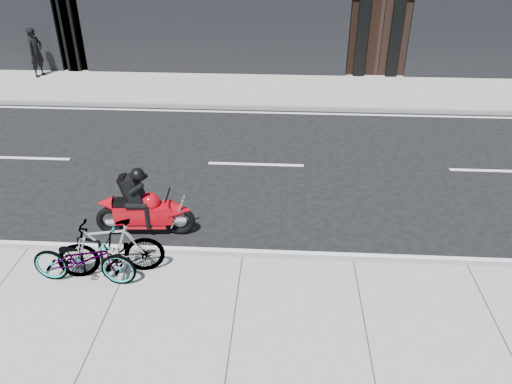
# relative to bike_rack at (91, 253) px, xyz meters

# --- Properties ---
(ground) EXTENTS (120.00, 120.00, 0.00)m
(ground) POSITION_rel_bike_rack_xyz_m (2.51, 2.62, -0.56)
(ground) COLOR black
(ground) RESTS_ON ground
(sidewalk_far) EXTENTS (60.00, 3.50, 0.13)m
(sidewalk_far) POSITION_rel_bike_rack_xyz_m (2.51, 10.37, -0.50)
(sidewalk_far) COLOR gray
(sidewalk_far) RESTS_ON ground
(bike_rack) EXTENTS (0.43, 0.13, 0.74)m
(bike_rack) POSITION_rel_bike_rack_xyz_m (0.00, 0.00, 0.00)
(bike_rack) COLOR black
(bike_rack) RESTS_ON sidewalk_near
(bicycle_front) EXTENTS (1.78, 0.67, 0.92)m
(bicycle_front) POSITION_rel_bike_rack_xyz_m (-0.05, -0.20, 0.03)
(bicycle_front) COLOR gray
(bicycle_front) RESTS_ON sidewalk_near
(bicycle_rear) EXTENTS (1.84, 0.88, 1.07)m
(bicycle_rear) POSITION_rel_bike_rack_xyz_m (0.34, 0.02, 0.10)
(bicycle_rear) COLOR gray
(bicycle_rear) RESTS_ON sidewalk_near
(motorcycle) EXTENTS (1.95, 0.47, 1.46)m
(motorcycle) POSITION_rel_bike_rack_xyz_m (0.62, 1.45, 0.03)
(motorcycle) COLOR black
(motorcycle) RESTS_ON ground
(pedestrian) EXTENTS (0.59, 0.74, 1.76)m
(pedestrian) POSITION_rel_bike_rack_xyz_m (-5.98, 11.28, 0.45)
(pedestrian) COLOR black
(pedestrian) RESTS_ON sidewalk_far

